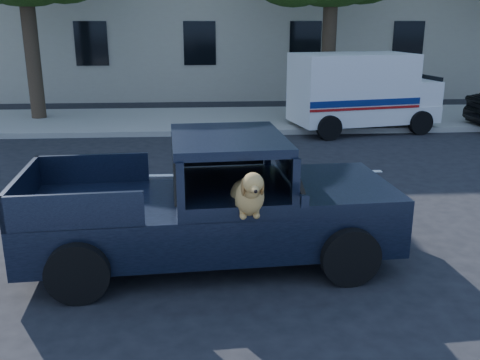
{
  "coord_description": "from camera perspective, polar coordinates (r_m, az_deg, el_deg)",
  "views": [
    {
      "loc": [
        1.06,
        -7.2,
        3.1
      ],
      "look_at": [
        1.49,
        -1.02,
        1.22
      ],
      "focal_mm": 40.0,
      "sensor_mm": 36.0,
      "label": 1
    }
  ],
  "objects": [
    {
      "name": "ground",
      "position": [
        7.91,
        -11.47,
        -6.54
      ],
      "size": [
        120.0,
        120.0,
        0.0
      ],
      "primitive_type": "plane",
      "color": "black",
      "rests_on": "ground"
    },
    {
      "name": "far_sidewalk",
      "position": [
        16.71,
        -7.64,
        6.3
      ],
      "size": [
        60.0,
        4.0,
        0.15
      ],
      "primitive_type": "cube",
      "color": "gray",
      "rests_on": "ground"
    },
    {
      "name": "lane_stripes",
      "position": [
        11.08,
        1.0,
        0.67
      ],
      "size": [
        21.6,
        0.14,
        0.01
      ],
      "primitive_type": null,
      "color": "silver",
      "rests_on": "ground"
    },
    {
      "name": "pickup_truck",
      "position": [
        7.02,
        -3.68,
        -4.25
      ],
      "size": [
        4.82,
        2.51,
        1.68
      ],
      "rotation": [
        0.0,
        0.0,
        0.07
      ],
      "color": "black",
      "rests_on": "ground"
    },
    {
      "name": "mail_truck",
      "position": [
        15.62,
        12.67,
        8.56
      ],
      "size": [
        4.24,
        2.66,
        2.17
      ],
      "rotation": [
        0.0,
        0.0,
        0.19
      ],
      "color": "silver",
      "rests_on": "ground"
    }
  ]
}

